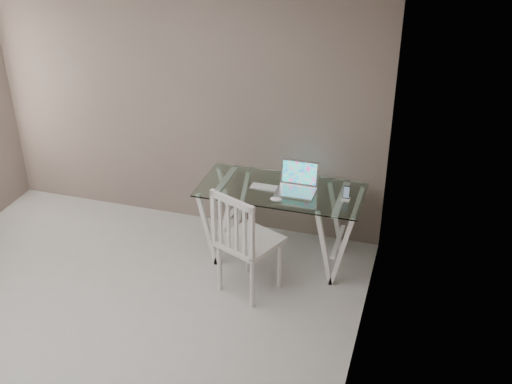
% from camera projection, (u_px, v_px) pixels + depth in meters
% --- Properties ---
extents(room, '(4.50, 4.52, 2.71)m').
position_uv_depth(room, '(42.00, 156.00, 4.19)').
color(room, '#ABA8A3').
rests_on(room, ground).
extents(desk, '(1.50, 0.70, 0.75)m').
position_uv_depth(desk, '(281.00, 223.00, 6.00)').
color(desk, silver).
rests_on(desk, ground).
extents(chair, '(0.61, 0.61, 1.02)m').
position_uv_depth(chair, '(243.00, 239.00, 5.44)').
color(chair, silver).
rests_on(chair, ground).
extents(laptop, '(0.35, 0.29, 0.24)m').
position_uv_depth(laptop, '(297.00, 184.00, 5.80)').
color(laptop, '#B9B9BE').
rests_on(laptop, desk).
extents(keyboard, '(0.28, 0.12, 0.01)m').
position_uv_depth(keyboard, '(265.00, 187.00, 5.85)').
color(keyboard, silver).
rests_on(keyboard, desk).
extents(mouse, '(0.11, 0.07, 0.04)m').
position_uv_depth(mouse, '(276.00, 199.00, 5.63)').
color(mouse, white).
rests_on(mouse, desk).
extents(phone_dock, '(0.07, 0.07, 0.13)m').
position_uv_depth(phone_dock, '(346.00, 196.00, 5.64)').
color(phone_dock, white).
rests_on(phone_dock, desk).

